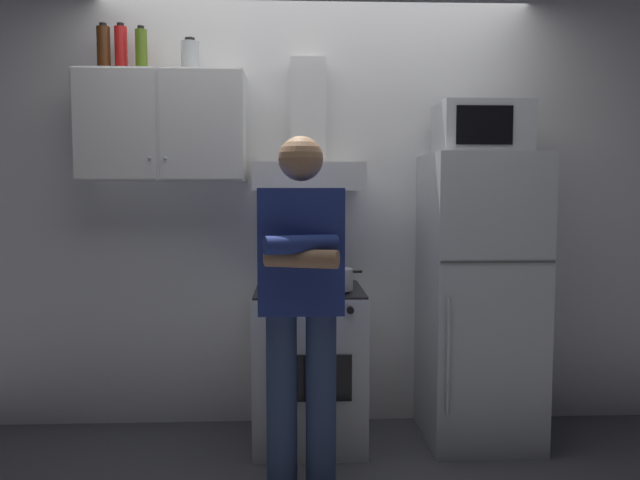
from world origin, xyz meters
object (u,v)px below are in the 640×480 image
range_hood (308,156)px  person_standing (301,301)px  stove_oven (309,365)px  bottle_olive_oil (141,50)px  refrigerator (479,298)px  bottle_rum_dark (104,49)px  upper_cabinet (164,128)px  microwave (481,129)px  cooking_pot (334,279)px  bottle_soda_red (121,50)px  bottle_canister_steel (190,57)px

range_hood → person_standing: size_ratio=0.46×
stove_oven → bottle_olive_oil: bearing=172.5°
refrigerator → bottle_rum_dark: bearing=176.2°
range_hood → bottle_olive_oil: size_ratio=3.03×
upper_cabinet → person_standing: bearing=-44.3°
bottle_olive_oil → microwave: bearing=-3.1°
range_hood → stove_oven: bearing=-90.0°
microwave → bottle_rum_dark: bearing=176.7°
upper_cabinet → cooking_pot: 1.26m
range_hood → upper_cabinet: bearing=-179.9°
person_standing → bottle_soda_red: bearing=142.2°
cooking_pot → bottle_olive_oil: bottle_olive_oil is taller
bottle_rum_dark → refrigerator: bearing=-3.8°
cooking_pot → bottle_soda_red: size_ratio=1.11×
bottle_olive_oil → stove_oven: bearing=-7.5°
range_hood → microwave: bearing=-6.5°
stove_oven → refrigerator: (0.95, 0.00, 0.37)m
refrigerator → bottle_soda_red: bearing=175.5°
person_standing → bottle_rum_dark: (-1.07, 0.75, 1.28)m
microwave → person_standing: microwave is taller
stove_oven → person_standing: bearing=-94.7°
upper_cabinet → bottle_canister_steel: bearing=8.0°
stove_oven → cooking_pot: bearing=-42.5°
refrigerator → bottle_canister_steel: (-1.60, 0.14, 1.34)m
bottle_soda_red → bottle_rum_dark: bottle_soda_red is taller
stove_oven → bottle_canister_steel: 1.83m
microwave → stove_oven: bearing=-178.8°
cooking_pot → bottle_canister_steel: bottle_canister_steel is taller
bottle_olive_oil → bottle_rum_dark: (-0.21, 0.02, 0.01)m
stove_oven → range_hood: size_ratio=1.17×
bottle_rum_dark → stove_oven: bearing=-7.1°
bottle_soda_red → refrigerator: bearing=-4.5°
microwave → person_standing: 1.45m
bottle_olive_oil → bottle_canister_steel: bearing=5.7°
range_hood → microwave: size_ratio=1.56×
bottle_olive_oil → upper_cabinet: bearing=2.7°
upper_cabinet → person_standing: (0.75, -0.73, -0.85)m
microwave → bottle_soda_red: 2.04m
bottle_soda_red → upper_cabinet: bearing=-8.1°
bottle_canister_steel → cooking_pot: bearing=-18.7°
stove_oven → refrigerator: bearing=0.0°
refrigerator → person_standing: 1.17m
stove_oven → bottle_canister_steel: bottle_canister_steel is taller
person_standing → bottle_canister_steel: bottle_canister_steel is taller
refrigerator → cooking_pot: bearing=-171.7°
microwave → cooking_pot: size_ratio=1.60×
stove_oven → bottle_canister_steel: size_ratio=4.54×
cooking_pot → bottle_canister_steel: bearing=161.3°
range_hood → bottle_canister_steel: size_ratio=3.90×
bottle_rum_dark → cooking_pot: bearing=-11.7°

